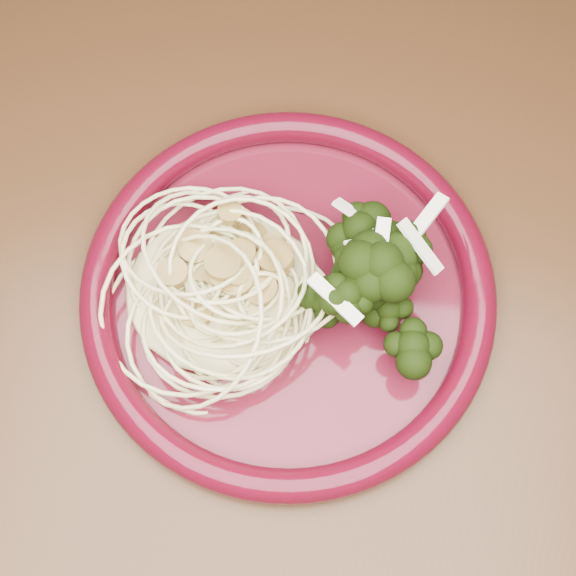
# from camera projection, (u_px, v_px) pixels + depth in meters

# --- Properties ---
(dining_table) EXTENTS (1.20, 0.80, 0.75)m
(dining_table) POSITION_uv_depth(u_px,v_px,m) (310.00, 409.00, 0.68)
(dining_table) COLOR #472814
(dining_table) RESTS_ON ground
(dinner_plate) EXTENTS (0.34, 0.34, 0.03)m
(dinner_plate) POSITION_uv_depth(u_px,v_px,m) (288.00, 292.00, 0.60)
(dinner_plate) COLOR #520F1D
(dinner_plate) RESTS_ON dining_table
(spaghetti_pile) EXTENTS (0.16, 0.15, 0.03)m
(spaghetti_pile) POSITION_uv_depth(u_px,v_px,m) (223.00, 287.00, 0.59)
(spaghetti_pile) COLOR #F5EEA8
(spaghetti_pile) RESTS_ON dinner_plate
(scallop_cluster) EXTENTS (0.14, 0.14, 0.04)m
(scallop_cluster) POSITION_uv_depth(u_px,v_px,m) (219.00, 266.00, 0.56)
(scallop_cluster) COLOR #A68845
(scallop_cluster) RESTS_ON spaghetti_pile
(broccoli_pile) EXTENTS (0.12, 0.17, 0.06)m
(broccoli_pile) POSITION_uv_depth(u_px,v_px,m) (368.00, 279.00, 0.58)
(broccoli_pile) COLOR black
(broccoli_pile) RESTS_ON dinner_plate
(onion_garnish) EXTENTS (0.08, 0.11, 0.05)m
(onion_garnish) POSITION_uv_depth(u_px,v_px,m) (373.00, 260.00, 0.55)
(onion_garnish) COLOR white
(onion_garnish) RESTS_ON broccoli_pile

